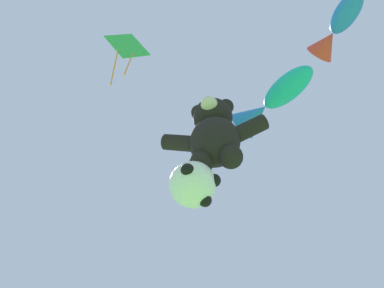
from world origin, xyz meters
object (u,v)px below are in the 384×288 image
(fish_kite_cobalt, at_px, (336,29))
(diamond_kite, at_px, (127,48))
(fish_kite_teal, at_px, (270,102))
(teddy_bear_kite, at_px, (214,133))
(soccer_ball_kite, at_px, (193,185))

(fish_kite_cobalt, xyz_separation_m, diamond_kite, (-5.25, -0.72, 0.11))
(fish_kite_teal, xyz_separation_m, diamond_kite, (-3.33, -2.00, 0.82))
(teddy_bear_kite, relative_size, fish_kite_cobalt, 1.38)
(fish_kite_cobalt, distance_m, diamond_kite, 5.30)
(soccer_ball_kite, distance_m, fish_kite_teal, 3.89)
(fish_kite_teal, relative_size, diamond_kite, 0.89)
(teddy_bear_kite, distance_m, fish_kite_teal, 2.37)
(teddy_bear_kite, bearing_deg, fish_kite_cobalt, -11.73)
(soccer_ball_kite, relative_size, fish_kite_cobalt, 0.57)
(soccer_ball_kite, bearing_deg, diamond_kite, -133.92)
(soccer_ball_kite, xyz_separation_m, fish_kite_teal, (1.93, 0.54, 3.34))
(teddy_bear_kite, xyz_separation_m, fish_kite_teal, (1.44, 0.58, 1.78))
(fish_kite_teal, bearing_deg, teddy_bear_kite, -158.10)
(soccer_ball_kite, distance_m, diamond_kite, 4.62)
(teddy_bear_kite, height_order, diamond_kite, diamond_kite)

